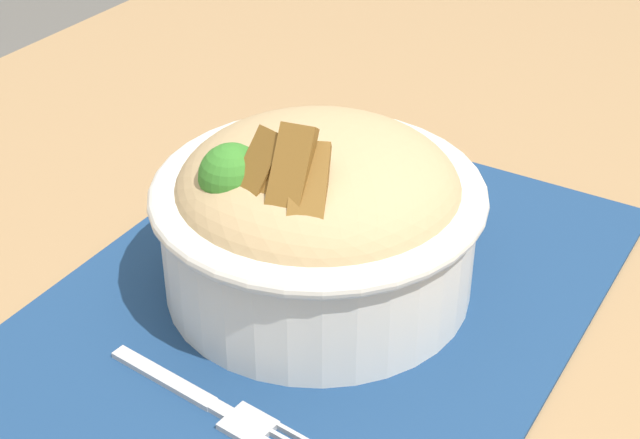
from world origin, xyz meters
TOP-DOWN VIEW (x-y plane):
  - table at (0.00, 0.00)m, footprint 1.30×0.90m
  - placemat at (0.00, 0.01)m, footprint 0.43×0.32m
  - bowl at (-0.02, 0.00)m, footprint 0.24×0.24m
  - fork at (0.11, 0.01)m, footprint 0.02×0.14m

SIDE VIEW (x-z plane):
  - table at x=0.00m, z-range 0.30..1.00m
  - placemat at x=0.00m, z-range 0.71..0.71m
  - fork at x=0.11m, z-range 0.71..0.71m
  - bowl at x=-0.02m, z-range 0.70..0.83m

